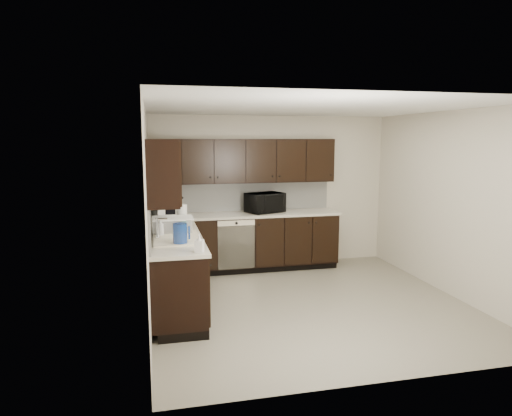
{
  "coord_description": "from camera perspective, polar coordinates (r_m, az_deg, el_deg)",
  "views": [
    {
      "loc": [
        -1.94,
        -5.39,
        2.12
      ],
      "look_at": [
        -0.57,
        0.6,
        1.19
      ],
      "focal_mm": 32.0,
      "sensor_mm": 36.0,
      "label": 1
    }
  ],
  "objects": [
    {
      "name": "floor",
      "position": [
        6.11,
        6.63,
        -11.75
      ],
      "size": [
        4.0,
        4.0,
        0.0
      ],
      "primitive_type": "plane",
      "color": "gray",
      "rests_on": "ground"
    },
    {
      "name": "ceiling",
      "position": [
        5.74,
        7.07,
        12.35
      ],
      "size": [
        4.0,
        4.0,
        0.0
      ],
      "primitive_type": "plane",
      "rotation": [
        3.14,
        0.0,
        0.0
      ],
      "color": "white",
      "rests_on": "wall_back"
    },
    {
      "name": "wall_back",
      "position": [
        7.69,
        1.83,
        2.13
      ],
      "size": [
        4.0,
        0.02,
        2.5
      ],
      "primitive_type": "cube",
      "color": "beige",
      "rests_on": "floor"
    },
    {
      "name": "wall_left",
      "position": [
        5.46,
        -13.33,
        -0.79
      ],
      "size": [
        0.02,
        4.0,
        2.5
      ],
      "primitive_type": "cube",
      "color": "beige",
      "rests_on": "floor"
    },
    {
      "name": "wall_right",
      "position": [
        6.73,
        23.09,
        0.5
      ],
      "size": [
        0.02,
        4.0,
        2.5
      ],
      "primitive_type": "cube",
      "color": "beige",
      "rests_on": "floor"
    },
    {
      "name": "wall_front",
      "position": [
        4.0,
        16.53,
        -4.32
      ],
      "size": [
        4.0,
        0.02,
        2.5
      ],
      "primitive_type": "cube",
      "color": "beige",
      "rests_on": "floor"
    },
    {
      "name": "lower_cabinets",
      "position": [
        6.79,
        -4.57,
        -5.97
      ],
      "size": [
        3.0,
        2.8,
        0.9
      ],
      "color": "black",
      "rests_on": "floor"
    },
    {
      "name": "countertop",
      "position": [
        6.67,
        -4.64,
        -1.77
      ],
      "size": [
        3.03,
        2.83,
        0.04
      ],
      "color": "beige",
      "rests_on": "lower_cabinets"
    },
    {
      "name": "backsplash",
      "position": [
        6.81,
        -6.66,
        0.63
      ],
      "size": [
        3.0,
        2.8,
        0.48
      ],
      "color": "silver",
      "rests_on": "countertop"
    },
    {
      "name": "upper_cabinets",
      "position": [
        6.66,
        -5.65,
        5.57
      ],
      "size": [
        3.0,
        2.8,
        0.7
      ],
      "color": "black",
      "rests_on": "wall_back"
    },
    {
      "name": "dishwasher",
      "position": [
        7.09,
        -2.48,
        -4.21
      ],
      "size": [
        0.58,
        0.04,
        0.78
      ],
      "color": "#EFE3C4",
      "rests_on": "lower_cabinets"
    },
    {
      "name": "sink",
      "position": [
        5.53,
        -9.88,
        -4.47
      ],
      "size": [
        0.54,
        0.82,
        0.42
      ],
      "color": "#EFE3C4",
      "rests_on": "countertop"
    },
    {
      "name": "microwave",
      "position": [
        7.38,
        1.12,
        0.67
      ],
      "size": [
        0.68,
        0.58,
        0.32
      ],
      "primitive_type": "imported",
      "rotation": [
        0.0,
        0.0,
        0.39
      ],
      "color": "black",
      "rests_on": "countertop"
    },
    {
      "name": "soap_bottle_a",
      "position": [
        4.84,
        -7.11,
        -4.39
      ],
      "size": [
        0.11,
        0.11,
        0.19
      ],
      "primitive_type": "imported",
      "rotation": [
        0.0,
        0.0,
        -0.32
      ],
      "color": "gray",
      "rests_on": "countertop"
    },
    {
      "name": "soap_bottle_b",
      "position": [
        5.69,
        -11.86,
        -2.44
      ],
      "size": [
        0.09,
        0.09,
        0.22
      ],
      "primitive_type": "imported",
      "rotation": [
        0.0,
        0.0,
        -0.03
      ],
      "color": "gray",
      "rests_on": "countertop"
    },
    {
      "name": "toaster_oven",
      "position": [
        7.2,
        -11.21,
        -0.09
      ],
      "size": [
        0.42,
        0.36,
        0.22
      ],
      "primitive_type": "cube",
      "rotation": [
        0.0,
        0.0,
        0.33
      ],
      "color": "silver",
      "rests_on": "countertop"
    },
    {
      "name": "storage_bin",
      "position": [
        5.89,
        -10.35,
        -2.14
      ],
      "size": [
        0.51,
        0.39,
        0.19
      ],
      "primitive_type": "cube",
      "rotation": [
        0.0,
        0.0,
        -0.06
      ],
      "color": "silver",
      "rests_on": "countertop"
    },
    {
      "name": "blue_pitcher",
      "position": [
        5.2,
        -9.47,
        -3.24
      ],
      "size": [
        0.17,
        0.17,
        0.24
      ],
      "primitive_type": "cylinder",
      "rotation": [
        0.0,
        0.0,
        0.05
      ],
      "color": "navy",
      "rests_on": "countertop"
    },
    {
      "name": "teal_tumbler",
      "position": [
        6.01,
        -8.99,
        -1.9
      ],
      "size": [
        0.11,
        0.11,
        0.19
      ],
      "primitive_type": "cylinder",
      "rotation": [
        0.0,
        0.0,
        0.38
      ],
      "color": "#0C8989",
      "rests_on": "countertop"
    },
    {
      "name": "paper_towel_roll",
      "position": [
        6.18,
        -9.26,
        -1.02
      ],
      "size": [
        0.16,
        0.16,
        0.31
      ],
      "primitive_type": "cylinder",
      "rotation": [
        0.0,
        0.0,
        0.14
      ],
      "color": "silver",
      "rests_on": "countertop"
    }
  ]
}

